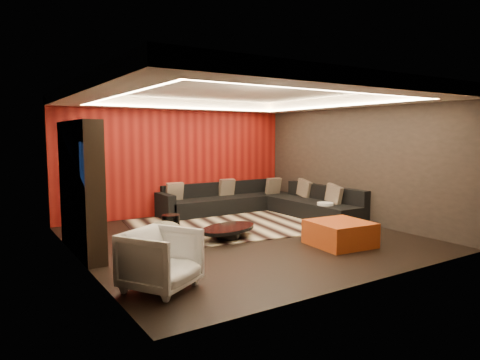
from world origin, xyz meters
TOP-DOWN VIEW (x-y plane):
  - floor at (0.00, 0.00)m, footprint 6.00×6.00m
  - ceiling at (0.00, 0.00)m, footprint 6.00×6.00m
  - wall_back at (0.00, 3.01)m, footprint 6.00×0.02m
  - wall_left at (-3.01, 0.00)m, footprint 0.02×6.00m
  - wall_right at (3.01, 0.00)m, footprint 0.02×6.00m
  - red_feature_wall at (0.00, 2.97)m, footprint 5.98×0.05m
  - soffit_back at (0.00, 2.70)m, footprint 6.00×0.60m
  - soffit_front at (0.00, -2.70)m, footprint 6.00×0.60m
  - soffit_left at (-2.70, 0.00)m, footprint 0.60×4.80m
  - soffit_right at (2.70, 0.00)m, footprint 0.60×4.80m
  - cove_back at (0.00, 2.36)m, footprint 4.80×0.08m
  - cove_front at (0.00, -2.36)m, footprint 4.80×0.08m
  - cove_left at (-2.36, 0.00)m, footprint 0.08×4.80m
  - cove_right at (2.36, 0.00)m, footprint 0.08×4.80m
  - tv_surround at (-2.85, 0.60)m, footprint 0.30×2.00m
  - tv_screen at (-2.69, 0.60)m, footprint 0.04×1.30m
  - tv_shelf at (-2.69, 0.60)m, footprint 0.04×1.60m
  - rug at (0.29, 1.11)m, footprint 4.38×3.53m
  - coffee_table at (-0.30, 0.09)m, footprint 1.64×1.64m
  - drum_stool at (-1.13, 0.86)m, footprint 0.43×0.43m
  - striped_pouf at (-1.46, 0.44)m, footprint 0.86×0.86m
  - white_side_table at (2.33, 0.21)m, footprint 0.37×0.37m
  - orange_ottoman at (1.14, -1.40)m, footprint 1.06×1.06m
  - armchair at (-2.40, -1.73)m, footprint 1.15×1.15m
  - sectional_sofa at (1.73, 1.86)m, footprint 3.65×3.50m
  - throw_pillows at (1.79, 1.89)m, footprint 3.28×2.84m

SIDE VIEW (x-z plane):
  - floor at x=0.00m, z-range -0.02..0.00m
  - rug at x=0.29m, z-range 0.00..0.02m
  - coffee_table at x=-0.30m, z-range 0.02..0.24m
  - striped_pouf at x=-1.46m, z-range 0.02..0.40m
  - orange_ottoman at x=1.14m, z-range 0.00..0.43m
  - drum_stool at x=-1.13m, z-range 0.02..0.43m
  - white_side_table at x=2.33m, z-range 0.00..0.46m
  - sectional_sofa at x=1.73m, z-range -0.11..0.64m
  - armchair at x=-2.40m, z-range 0.00..0.77m
  - throw_pillows at x=1.79m, z-range 0.37..0.87m
  - tv_shelf at x=-2.69m, z-range 0.68..0.72m
  - tv_surround at x=-2.85m, z-range 0.00..2.20m
  - wall_back at x=0.00m, z-range 0.00..2.80m
  - wall_left at x=-3.01m, z-range 0.00..2.80m
  - wall_right at x=3.01m, z-range 0.00..2.80m
  - red_feature_wall at x=0.00m, z-range 0.01..2.79m
  - tv_screen at x=-2.69m, z-range 1.05..1.85m
  - cove_back at x=0.00m, z-range 2.58..2.62m
  - cove_front at x=0.00m, z-range 2.58..2.62m
  - cove_left at x=-2.36m, z-range 2.58..2.62m
  - cove_right at x=2.36m, z-range 2.58..2.62m
  - soffit_back at x=0.00m, z-range 2.58..2.80m
  - soffit_front at x=0.00m, z-range 2.58..2.80m
  - soffit_left at x=-2.70m, z-range 2.58..2.80m
  - soffit_right at x=2.70m, z-range 2.58..2.80m
  - ceiling at x=0.00m, z-range 2.80..2.82m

